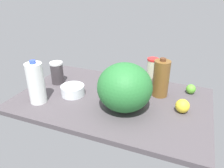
{
  "coord_description": "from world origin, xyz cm",
  "views": [
    {
      "loc": [
        45.33,
        -112.65,
        71.95
      ],
      "look_at": [
        0.0,
        0.0,
        13.0
      ],
      "focal_mm": 35.0,
      "sensor_mm": 36.0,
      "label": 1
    }
  ],
  "objects_px": {
    "mixing_bowl": "(73,90)",
    "chocolate_milk_jug": "(161,78)",
    "tumbler_cup": "(152,71)",
    "lime_by_jug": "(109,73)",
    "watermelon": "(125,87)",
    "lemon_far_back": "(182,106)",
    "shaker_bottle": "(57,73)",
    "lime_loose": "(191,89)",
    "milk_jug": "(36,83)"
  },
  "relations": [
    {
      "from": "tumbler_cup",
      "to": "lime_by_jug",
      "type": "relative_size",
      "value": 3.3
    },
    {
      "from": "chocolate_milk_jug",
      "to": "lime_by_jug",
      "type": "distance_m",
      "value": 0.45
    },
    {
      "from": "chocolate_milk_jug",
      "to": "milk_jug",
      "type": "height_order",
      "value": "milk_jug"
    },
    {
      "from": "chocolate_milk_jug",
      "to": "tumbler_cup",
      "type": "bearing_deg",
      "value": 120.58
    },
    {
      "from": "mixing_bowl",
      "to": "milk_jug",
      "type": "relative_size",
      "value": 0.56
    },
    {
      "from": "milk_jug",
      "to": "shaker_bottle",
      "type": "bearing_deg",
      "value": 99.5
    },
    {
      "from": "lime_by_jug",
      "to": "tumbler_cup",
      "type": "bearing_deg",
      "value": 0.65
    },
    {
      "from": "shaker_bottle",
      "to": "lime_by_jug",
      "type": "bearing_deg",
      "value": 37.88
    },
    {
      "from": "tumbler_cup",
      "to": "lime_by_jug",
      "type": "height_order",
      "value": "tumbler_cup"
    },
    {
      "from": "milk_jug",
      "to": "lime_by_jug",
      "type": "height_order",
      "value": "milk_jug"
    },
    {
      "from": "lime_by_jug",
      "to": "lime_loose",
      "type": "bearing_deg",
      "value": -4.38
    },
    {
      "from": "lime_loose",
      "to": "chocolate_milk_jug",
      "type": "bearing_deg",
      "value": -151.91
    },
    {
      "from": "milk_jug",
      "to": "lemon_far_back",
      "type": "bearing_deg",
      "value": 14.1
    },
    {
      "from": "mixing_bowl",
      "to": "chocolate_milk_jug",
      "type": "bearing_deg",
      "value": 21.71
    },
    {
      "from": "shaker_bottle",
      "to": "lemon_far_back",
      "type": "bearing_deg",
      "value": -4.04
    },
    {
      "from": "shaker_bottle",
      "to": "milk_jug",
      "type": "relative_size",
      "value": 0.59
    },
    {
      "from": "shaker_bottle",
      "to": "lime_loose",
      "type": "xyz_separation_m",
      "value": [
        0.91,
        0.19,
        -0.05
      ]
    },
    {
      "from": "shaker_bottle",
      "to": "lemon_far_back",
      "type": "relative_size",
      "value": 2.0
    },
    {
      "from": "milk_jug",
      "to": "lime_loose",
      "type": "bearing_deg",
      "value": 28.26
    },
    {
      "from": "lime_by_jug",
      "to": "lime_loose",
      "type": "xyz_separation_m",
      "value": [
        0.6,
        -0.05,
        0.0
      ]
    },
    {
      "from": "shaker_bottle",
      "to": "lime_loose",
      "type": "height_order",
      "value": "shaker_bottle"
    },
    {
      "from": "mixing_bowl",
      "to": "chocolate_milk_jug",
      "type": "relative_size",
      "value": 0.6
    },
    {
      "from": "chocolate_milk_jug",
      "to": "shaker_bottle",
      "type": "xyz_separation_m",
      "value": [
        -0.72,
        -0.09,
        -0.04
      ]
    },
    {
      "from": "mixing_bowl",
      "to": "lime_loose",
      "type": "height_order",
      "value": "mixing_bowl"
    },
    {
      "from": "mixing_bowl",
      "to": "shaker_bottle",
      "type": "bearing_deg",
      "value": 149.24
    },
    {
      "from": "chocolate_milk_jug",
      "to": "watermelon",
      "type": "relative_size",
      "value": 0.81
    },
    {
      "from": "lemon_far_back",
      "to": "watermelon",
      "type": "bearing_deg",
      "value": -164.7
    },
    {
      "from": "mixing_bowl",
      "to": "lemon_far_back",
      "type": "distance_m",
      "value": 0.69
    },
    {
      "from": "milk_jug",
      "to": "lemon_far_back",
      "type": "xyz_separation_m",
      "value": [
        0.83,
        0.21,
        -0.09
      ]
    },
    {
      "from": "tumbler_cup",
      "to": "lemon_far_back",
      "type": "distance_m",
      "value": 0.39
    },
    {
      "from": "mixing_bowl",
      "to": "tumbler_cup",
      "type": "bearing_deg",
      "value": 39.31
    },
    {
      "from": "tumbler_cup",
      "to": "watermelon",
      "type": "height_order",
      "value": "watermelon"
    },
    {
      "from": "shaker_bottle",
      "to": "lemon_far_back",
      "type": "distance_m",
      "value": 0.88
    },
    {
      "from": "chocolate_milk_jug",
      "to": "lime_by_jug",
      "type": "relative_size",
      "value": 4.35
    },
    {
      "from": "chocolate_milk_jug",
      "to": "mixing_bowl",
      "type": "bearing_deg",
      "value": -158.29
    },
    {
      "from": "tumbler_cup",
      "to": "shaker_bottle",
      "type": "height_order",
      "value": "tumbler_cup"
    },
    {
      "from": "shaker_bottle",
      "to": "lime_loose",
      "type": "distance_m",
      "value": 0.93
    },
    {
      "from": "mixing_bowl",
      "to": "watermelon",
      "type": "height_order",
      "value": "watermelon"
    },
    {
      "from": "milk_jug",
      "to": "lemon_far_back",
      "type": "distance_m",
      "value": 0.86
    },
    {
      "from": "watermelon",
      "to": "lemon_far_back",
      "type": "relative_size",
      "value": 3.92
    },
    {
      "from": "chocolate_milk_jug",
      "to": "watermelon",
      "type": "xyz_separation_m",
      "value": [
        -0.16,
        -0.24,
        0.02
      ]
    },
    {
      "from": "mixing_bowl",
      "to": "lime_loose",
      "type": "bearing_deg",
      "value": 23.44
    },
    {
      "from": "shaker_bottle",
      "to": "lemon_far_back",
      "type": "xyz_separation_m",
      "value": [
        0.88,
        -0.06,
        -0.04
      ]
    },
    {
      "from": "lemon_far_back",
      "to": "milk_jug",
      "type": "bearing_deg",
      "value": -165.9
    },
    {
      "from": "tumbler_cup",
      "to": "watermelon",
      "type": "xyz_separation_m",
      "value": [
        -0.07,
        -0.39,
        0.04
      ]
    },
    {
      "from": "watermelon",
      "to": "lemon_far_back",
      "type": "bearing_deg",
      "value": 15.3
    },
    {
      "from": "chocolate_milk_jug",
      "to": "shaker_bottle",
      "type": "height_order",
      "value": "chocolate_milk_jug"
    },
    {
      "from": "lime_by_jug",
      "to": "lemon_far_back",
      "type": "xyz_separation_m",
      "value": [
        0.57,
        -0.3,
        0.01
      ]
    },
    {
      "from": "watermelon",
      "to": "milk_jug",
      "type": "height_order",
      "value": "watermelon"
    },
    {
      "from": "shaker_bottle",
      "to": "watermelon",
      "type": "bearing_deg",
      "value": -14.89
    }
  ]
}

